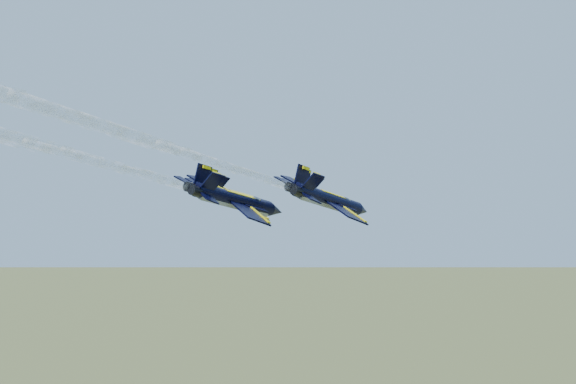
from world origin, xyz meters
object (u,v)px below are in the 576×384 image
(jet_left, at_px, (239,199))
(jet_right, at_px, (330,200))
(jet_slot, at_px, (237,200))
(jet_lead, at_px, (329,199))

(jet_left, bearing_deg, jet_right, -0.13)
(jet_left, relative_size, jet_slot, 1.00)
(jet_lead, bearing_deg, jet_right, -53.32)
(jet_left, relative_size, jet_right, 1.00)
(jet_lead, bearing_deg, jet_left, -132.91)
(jet_left, height_order, jet_slot, same)
(jet_left, xyz_separation_m, jet_right, (15.19, -6.74, 0.00))
(jet_left, height_order, jet_right, same)
(jet_lead, height_order, jet_left, same)
(jet_right, bearing_deg, jet_lead, 126.68)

